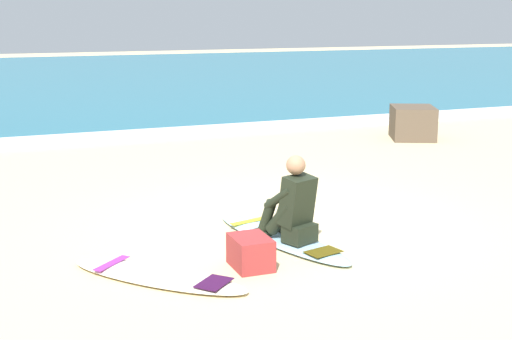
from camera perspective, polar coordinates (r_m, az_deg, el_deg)
name	(u,v)px	position (r m, az deg, el deg)	size (l,w,h in m)	color
ground_plane	(292,224)	(8.58, 2.90, -4.38)	(80.00, 80.00, 0.00)	beige
sea	(65,79)	(28.11, -15.20, 7.13)	(80.00, 28.00, 0.10)	teal
breaking_foam	(154,134)	(14.71, -8.23, 2.88)	(80.00, 0.90, 0.11)	white
surfboard_main	(281,238)	(7.95, 2.02, -5.49)	(1.03, 2.32, 0.08)	#9ED1E5
surfer_seated	(292,208)	(7.67, 2.93, -3.05)	(0.56, 0.77, 0.95)	black
surfboard_spare_near	(158,276)	(6.90, -7.95, -8.46)	(1.68, 1.80, 0.08)	#EFE5C6
shoreline_rock	(413,123)	(14.64, 12.56, 3.75)	(0.98, 0.83, 0.66)	brown
beach_bag	(251,252)	(7.09, -0.44, -6.67)	(0.36, 0.48, 0.32)	maroon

